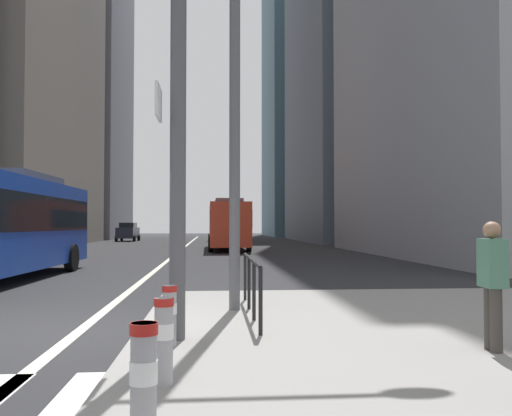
# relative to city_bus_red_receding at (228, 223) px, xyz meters

# --- Properties ---
(ground_plane) EXTENTS (160.00, 160.00, 0.00)m
(ground_plane) POSITION_rel_city_bus_red_receding_xyz_m (-3.18, -8.78, -1.84)
(ground_plane) COLOR #28282B
(median_island) EXTENTS (9.00, 10.00, 0.15)m
(median_island) POSITION_rel_city_bus_red_receding_xyz_m (2.32, -29.78, -1.76)
(median_island) COLOR gray
(median_island) RESTS_ON ground
(lane_centre_line) EXTENTS (0.20, 80.00, 0.01)m
(lane_centre_line) POSITION_rel_city_bus_red_receding_xyz_m (-3.18, 1.22, -1.83)
(lane_centre_line) COLOR beige
(lane_centre_line) RESTS_ON ground
(office_tower_left_far) EXTENTS (13.25, 17.56, 48.12)m
(office_tower_left_far) POSITION_rel_city_bus_red_receding_xyz_m (-19.18, 32.73, 22.22)
(office_tower_left_far) COLOR gray
(office_tower_left_far) RESTS_ON ground
(office_tower_right_far) EXTENTS (12.92, 19.28, 44.56)m
(office_tower_right_far) POSITION_rel_city_bus_red_receding_xyz_m (13.82, 44.47, 20.44)
(office_tower_right_far) COLOR slate
(office_tower_right_far) RESTS_ON ground
(city_bus_red_receding) EXTENTS (2.77, 11.69, 3.40)m
(city_bus_red_receding) POSITION_rel_city_bus_red_receding_xyz_m (0.00, 0.00, 0.00)
(city_bus_red_receding) COLOR red
(city_bus_red_receding) RESTS_ON ground
(city_bus_red_distant) EXTENTS (2.93, 11.61, 3.40)m
(city_bus_red_distant) POSITION_rel_city_bus_red_receding_xyz_m (0.15, 23.77, -0.00)
(city_bus_red_distant) COLOR red
(city_bus_red_distant) RESTS_ON ground
(car_oncoming_mid) EXTENTS (2.13, 4.24, 1.94)m
(car_oncoming_mid) POSITION_rel_city_bus_red_receding_xyz_m (-9.90, 19.76, -0.85)
(car_oncoming_mid) COLOR #232838
(car_oncoming_mid) RESTS_ON ground
(car_receding_near) EXTENTS (2.16, 4.63, 1.94)m
(car_receding_near) POSITION_rel_city_bus_red_receding_xyz_m (0.74, 12.99, -0.85)
(car_receding_near) COLOR #B2A899
(car_receding_near) RESTS_ON ground
(traffic_signal_gantry) EXTENTS (6.54, 0.65, 6.00)m
(traffic_signal_gantry) POSITION_rel_city_bus_red_receding_xyz_m (-3.73, -30.14, 2.30)
(traffic_signal_gantry) COLOR #515156
(traffic_signal_gantry) RESTS_ON median_island
(street_lamp_post) EXTENTS (5.50, 0.32, 8.00)m
(street_lamp_post) POSITION_rel_city_bus_red_receding_xyz_m (-0.65, -27.66, 3.45)
(street_lamp_post) COLOR #56565B
(street_lamp_post) RESTS_ON median_island
(bollard_front) EXTENTS (0.20, 0.20, 0.88)m
(bollard_front) POSITION_rel_city_bus_red_receding_xyz_m (-1.53, -33.78, -1.20)
(bollard_front) COLOR #99999E
(bollard_front) RESTS_ON median_island
(bollard_left) EXTENTS (0.20, 0.20, 0.85)m
(bollard_left) POSITION_rel_city_bus_red_receding_xyz_m (-1.53, -32.23, -1.21)
(bollard_left) COLOR #99999E
(bollard_left) RESTS_ON median_island
(bollard_right) EXTENTS (0.20, 0.20, 0.78)m
(bollard_right) POSITION_rel_city_bus_red_receding_xyz_m (-1.61, -30.54, -1.25)
(bollard_right) COLOR #99999E
(bollard_right) RESTS_ON median_island
(pedestrian_railing) EXTENTS (0.06, 3.65, 0.98)m
(pedestrian_railing) POSITION_rel_city_bus_red_receding_xyz_m (-0.38, -28.16, -0.98)
(pedestrian_railing) COLOR black
(pedestrian_railing) RESTS_ON median_island
(pedestrian_walking) EXTENTS (0.27, 0.40, 1.60)m
(pedestrian_walking) POSITION_rel_city_bus_red_receding_xyz_m (2.41, -31.12, -0.81)
(pedestrian_walking) COLOR #423D38
(pedestrian_walking) RESTS_ON median_island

